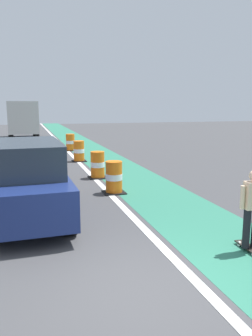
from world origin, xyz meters
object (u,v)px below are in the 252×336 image
object	(u,v)px
parked_suv_nearest	(29,180)
traffic_barrel_mid	(98,165)
traffic_barrel_back	(79,151)
traffic_barrel_far	(70,143)
skateboarder_on_lane	(252,208)
delivery_truck_down_block	(23,118)
traffic_barrel_front	(114,178)

from	to	relation	value
parked_suv_nearest	traffic_barrel_mid	size ratio (longest dim) A/B	4.25
traffic_barrel_mid	traffic_barrel_back	bearing A→B (deg)	90.96
parked_suv_nearest	traffic_barrel_back	bearing A→B (deg)	73.17
traffic_barrel_mid	traffic_barrel_far	world-z (taller)	same
traffic_barrel_far	skateboarder_on_lane	bearing A→B (deg)	-85.07
traffic_barrel_mid	delivery_truck_down_block	world-z (taller)	delivery_truck_down_block
traffic_barrel_front	skateboarder_on_lane	bearing A→B (deg)	-74.51
skateboarder_on_lane	delivery_truck_down_block	bearing A→B (deg)	99.80
traffic_barrel_mid	parked_suv_nearest	bearing A→B (deg)	-121.53
skateboarder_on_lane	traffic_barrel_far	size ratio (longest dim) A/B	1.55
traffic_barrel_far	delivery_truck_down_block	world-z (taller)	delivery_truck_down_block
parked_suv_nearest	traffic_barrel_mid	distance (m)	5.32
traffic_barrel_front	traffic_barrel_far	distance (m)	11.38
traffic_barrel_mid	traffic_barrel_far	size ratio (longest dim) A/B	1.00
traffic_barrel_mid	traffic_barrel_back	size ratio (longest dim) A/B	1.00
traffic_barrel_back	skateboarder_on_lane	bearing A→B (deg)	-82.68
skateboarder_on_lane	traffic_barrel_front	distance (m)	5.55
skateboarder_on_lane	traffic_barrel_front	xyz separation A→B (m)	(-1.48, 5.34, -0.38)
parked_suv_nearest	traffic_barrel_back	world-z (taller)	parked_suv_nearest
parked_suv_nearest	delivery_truck_down_block	world-z (taller)	delivery_truck_down_block
parked_suv_nearest	traffic_barrel_mid	world-z (taller)	parked_suv_nearest
traffic_barrel_back	traffic_barrel_far	world-z (taller)	same
traffic_barrel_front	delivery_truck_down_block	world-z (taller)	delivery_truck_down_block
traffic_barrel_mid	delivery_truck_down_block	distance (m)	17.59
traffic_barrel_mid	traffic_barrel_far	distance (m)	8.84
traffic_barrel_far	traffic_barrel_front	bearing A→B (deg)	-90.19
traffic_barrel_front	traffic_barrel_far	size ratio (longest dim) A/B	1.00
traffic_barrel_mid	traffic_barrel_back	world-z (taller)	same
traffic_barrel_front	traffic_barrel_far	bearing A→B (deg)	89.81
traffic_barrel_front	delivery_truck_down_block	size ratio (longest dim) A/B	0.14
traffic_barrel_front	parked_suv_nearest	bearing A→B (deg)	-144.78
skateboarder_on_lane	traffic_barrel_far	bearing A→B (deg)	94.93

